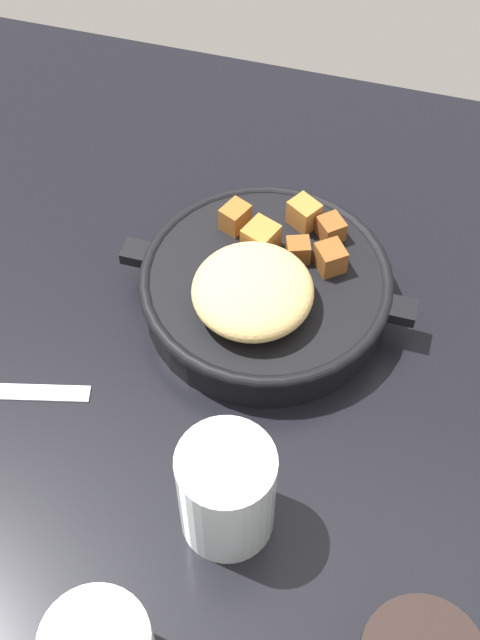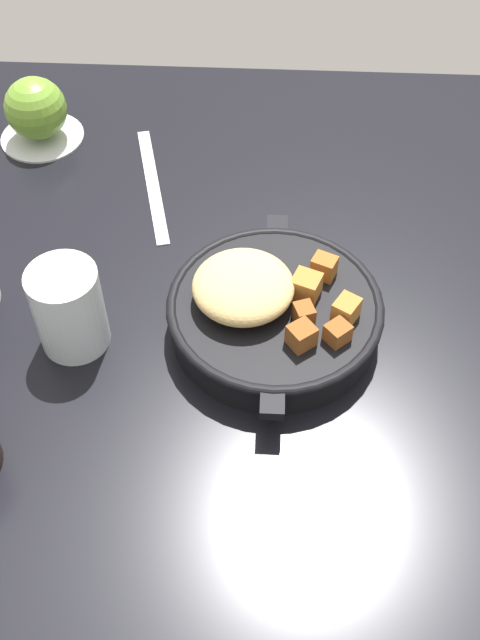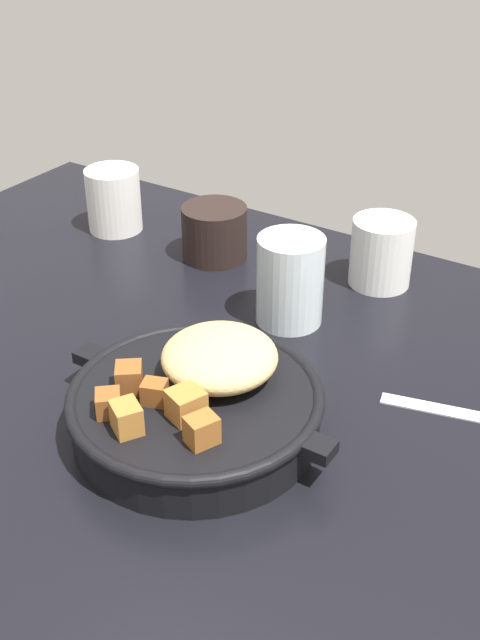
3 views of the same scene
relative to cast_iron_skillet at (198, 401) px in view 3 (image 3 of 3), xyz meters
The scene contains 6 objects.
ground_plane 7.29cm from the cast_iron_skillet, 126.29° to the left, with size 109.82×80.65×2.40cm, color black.
cast_iron_skillet is the anchor object (origin of this frame).
water_glass_tall 21.40cm from the cast_iron_skillet, 96.86° to the left, with size 7.45×7.45×10.18cm, color silver.
ceramic_mug_white 45.34cm from the cast_iron_skillet, 139.99° to the left, with size 7.35×7.35×8.62cm, color silver.
white_creamer_pitcher 34.75cm from the cast_iron_skillet, 86.05° to the left, with size 7.43×7.43×8.27cm, color white.
coffee_mug_dark 34.86cm from the cast_iron_skillet, 121.90° to the left, with size 8.37×8.37×6.90cm, color black.
Camera 3 is at (37.65, -50.81, 47.27)cm, focal length 44.58 mm.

